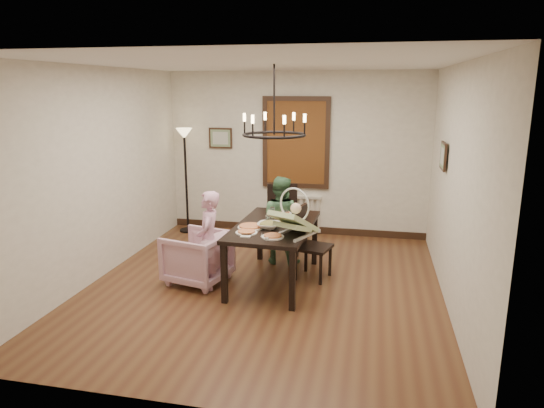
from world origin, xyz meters
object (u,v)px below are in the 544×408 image
at_px(seated_man, 280,227).
at_px(baby_bouncer, 294,220).
at_px(chair_right, 314,243).
at_px(armchair, 197,257).
at_px(dining_table, 274,231).
at_px(drinking_glass, 268,220).
at_px(floor_lamp, 186,182).
at_px(elderly_woman, 209,248).
at_px(chair_far, 283,220).

height_order(seated_man, baby_bouncer, baby_bouncer).
bearing_deg(chair_right, armchair, 121.52).
relative_size(dining_table, drinking_glass, 11.72).
relative_size(chair_right, baby_bouncer, 1.62).
bearing_deg(floor_lamp, elderly_woman, -62.15).
bearing_deg(armchair, seated_man, 149.05).
bearing_deg(dining_table, chair_right, 27.60).
distance_m(chair_far, chair_right, 1.09).
distance_m(dining_table, armchair, 1.08).
xyz_separation_m(seated_man, drinking_glass, (0.00, -0.78, 0.33)).
height_order(chair_far, seated_man, chair_far).
xyz_separation_m(dining_table, baby_bouncer, (0.33, -0.43, 0.29)).
bearing_deg(armchair, chair_far, 160.03).
bearing_deg(seated_man, armchair, 55.33).
bearing_deg(armchair, baby_bouncer, 94.01).
distance_m(drinking_glass, floor_lamp, 2.78).
xyz_separation_m(chair_right, elderly_woman, (-1.26, -0.59, 0.03)).
bearing_deg(drinking_glass, armchair, -169.25).
distance_m(chair_far, armchair, 1.65).
relative_size(elderly_woman, floor_lamp, 0.59).
xyz_separation_m(dining_table, floor_lamp, (-1.99, 1.96, 0.20)).
height_order(armchair, elderly_woman, elderly_woman).
bearing_deg(chair_far, drinking_glass, -105.20).
bearing_deg(elderly_woman, baby_bouncer, 77.03).
bearing_deg(chair_right, elderly_woman, 129.62).
xyz_separation_m(elderly_woman, baby_bouncer, (1.10, -0.07, 0.46)).
height_order(dining_table, chair_far, chair_far).
bearing_deg(dining_table, baby_bouncer, -50.40).
height_order(chair_far, armchair, chair_far).
bearing_deg(drinking_glass, dining_table, 33.96).
distance_m(baby_bouncer, drinking_glass, 0.57).
height_order(chair_right, seated_man, seated_man).
distance_m(chair_right, armchair, 1.56).
bearing_deg(chair_far, chair_right, -74.19).
bearing_deg(floor_lamp, drinking_glass, -46.01).
relative_size(chair_far, elderly_woman, 1.02).
bearing_deg(chair_far, seated_man, -103.13).
xyz_separation_m(armchair, floor_lamp, (-1.00, 2.17, 0.56)).
bearing_deg(dining_table, drinking_glass, -143.84).
height_order(baby_bouncer, floor_lamp, floor_lamp).
bearing_deg(baby_bouncer, floor_lamp, 158.67).
bearing_deg(baby_bouncer, dining_table, 151.82).
xyz_separation_m(baby_bouncer, floor_lamp, (-2.32, 2.39, -0.09)).
bearing_deg(baby_bouncer, drinking_glass, 159.92).
relative_size(chair_right, elderly_woman, 0.94).
distance_m(chair_far, elderly_woman, 1.66).
relative_size(dining_table, baby_bouncer, 2.81).
xyz_separation_m(dining_table, chair_far, (-0.09, 1.16, -0.17)).
bearing_deg(seated_man, drinking_glass, 99.67).
relative_size(armchair, elderly_woman, 0.72).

